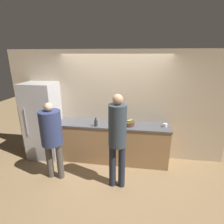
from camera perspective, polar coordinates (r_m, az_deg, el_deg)
name	(u,v)px	position (r m, az deg, el deg)	size (l,w,h in m)	color
ground_plane	(111,167)	(4.23, -0.28, -17.60)	(14.00, 14.00, 0.00)	#8C704C
wall_back	(115,106)	(4.22, 0.98, 1.99)	(5.20, 0.06, 2.60)	#C6B293
counter	(113,142)	(4.26, 0.41, -9.76)	(2.58, 0.60, 0.95)	#9E754C
refrigerator	(43,121)	(4.59, -21.58, -2.78)	(0.76, 0.64, 1.87)	#B7B7BC
person_left	(51,134)	(3.64, -19.16, -6.65)	(0.41, 0.41, 1.63)	#4C4742
person_center	(117,135)	(3.18, 1.77, -7.60)	(0.33, 0.33, 1.85)	#232838
fruit_bowl	(128,123)	(3.97, 5.30, -3.63)	(0.29, 0.29, 0.14)	#4C3323
utensil_crock	(119,119)	(4.17, 2.16, -2.25)	(0.12, 0.12, 0.28)	#ADA393
bottle_dark	(96,123)	(3.92, -5.28, -3.53)	(0.07, 0.07, 0.20)	#333338
bottle_amber	(119,124)	(3.86, 2.38, -4.08)	(0.06, 0.06, 0.16)	brown
cup_white	(165,125)	(4.05, 16.98, -4.17)	(0.09, 0.09, 0.08)	white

